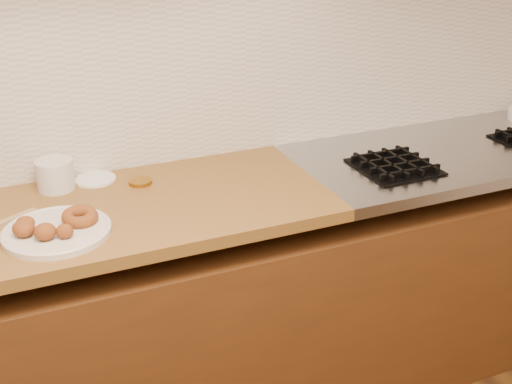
# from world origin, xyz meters

# --- Properties ---
(wall_back) EXTENTS (4.00, 0.02, 2.70)m
(wall_back) POSITION_xyz_m (0.00, 2.00, 1.35)
(wall_back) COLOR tan
(wall_back) RESTS_ON ground
(base_cabinet) EXTENTS (3.60, 0.60, 0.77)m
(base_cabinet) POSITION_xyz_m (0.00, 1.69, 0.39)
(base_cabinet) COLOR #522C11
(base_cabinet) RESTS_ON floor
(stovetop) EXTENTS (1.30, 0.62, 0.04)m
(stovetop) POSITION_xyz_m (1.15, 1.69, 0.88)
(stovetop) COLOR #9EA0A5
(stovetop) RESTS_ON base_cabinet
(backsplash) EXTENTS (3.60, 0.02, 0.60)m
(backsplash) POSITION_xyz_m (0.00, 1.99, 1.20)
(backsplash) COLOR beige
(backsplash) RESTS_ON wall_back
(burner_grates) EXTENTS (0.91, 0.26, 0.03)m
(burner_grates) POSITION_xyz_m (1.13, 1.61, 0.91)
(burner_grates) COLOR black
(burner_grates) RESTS_ON stovetop
(donut_plate) EXTENTS (0.30, 0.30, 0.02)m
(donut_plate) POSITION_xyz_m (-0.35, 1.58, 0.91)
(donut_plate) COLOR beige
(donut_plate) RESTS_ON butcher_block
(ring_donut) EXTENTS (0.14, 0.14, 0.05)m
(ring_donut) POSITION_xyz_m (-0.28, 1.59, 0.94)
(ring_donut) COLOR brown
(ring_donut) RESTS_ON donut_plate
(fried_dough_chunks) EXTENTS (0.17, 0.16, 0.05)m
(fried_dough_chunks) POSITION_xyz_m (-0.40, 1.55, 0.94)
(fried_dough_chunks) COLOR brown
(fried_dough_chunks) RESTS_ON donut_plate
(plastic_tub) EXTENTS (0.12, 0.12, 0.10)m
(plastic_tub) POSITION_xyz_m (-0.31, 1.89, 0.95)
(plastic_tub) COLOR silver
(plastic_tub) RESTS_ON butcher_block
(tub_lid) EXTENTS (0.18, 0.18, 0.01)m
(tub_lid) POSITION_xyz_m (-0.18, 1.91, 0.90)
(tub_lid) COLOR white
(tub_lid) RESTS_ON butcher_block
(brass_jar_lid) EXTENTS (0.09, 0.09, 0.01)m
(brass_jar_lid) POSITION_xyz_m (-0.05, 1.83, 0.91)
(brass_jar_lid) COLOR olive
(brass_jar_lid) RESTS_ON butcher_block
(wooden_utensil) EXTENTS (0.18, 0.11, 0.01)m
(wooden_utensil) POSITION_xyz_m (-0.47, 1.70, 0.91)
(wooden_utensil) COLOR #9C7B52
(wooden_utensil) RESTS_ON butcher_block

